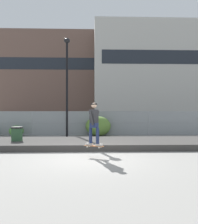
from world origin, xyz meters
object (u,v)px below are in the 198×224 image
at_px(shrub_right, 98,126).
at_px(street_lamp, 67,76).
at_px(shrub_center, 16,131).
at_px(parked_car_mid, 107,122).
at_px(skateboard, 94,146).
at_px(parked_car_far, 178,123).
at_px(parked_car_near, 36,123).
at_px(trash_bin, 17,137).
at_px(skater, 94,121).

bearing_deg(shrub_right, street_lamp, -163.97).
bearing_deg(shrub_center, parked_car_mid, 30.72).
xyz_separation_m(skateboard, parked_car_mid, (1.34, 11.68, 0.40)).
bearing_deg(parked_car_far, parked_car_near, 179.41).
bearing_deg(parked_car_near, parked_car_far, -0.59).
relative_size(skateboard, trash_bin, 0.78).
bearing_deg(parked_car_near, skater, -65.79).
bearing_deg(parked_car_near, street_lamp, -51.09).
xyz_separation_m(skater, parked_car_mid, (1.34, 11.68, -0.58)).
bearing_deg(trash_bin, parked_car_near, 97.29).
bearing_deg(parked_car_mid, skater, -96.54).
xyz_separation_m(street_lamp, shrub_center, (-3.70, 0.28, -3.99)).
distance_m(parked_car_near, shrub_center, 3.71).
relative_size(parked_car_mid, shrub_center, 4.20).
bearing_deg(shrub_center, parked_car_far, 14.89).
bearing_deg(trash_bin, shrub_center, 108.71).
bearing_deg(trash_bin, street_lamp, 64.80).
relative_size(skateboard, shrub_right, 0.42).
bearing_deg(shrub_center, skater, -53.65).
height_order(street_lamp, parked_car_mid, street_lamp).
xyz_separation_m(skater, parked_car_near, (-5.04, 11.22, -0.58)).
bearing_deg(skateboard, shrub_right, 87.20).
relative_size(skater, parked_car_mid, 0.39).
distance_m(parked_car_mid, parked_car_far, 6.32).
bearing_deg(trash_bin, parked_car_mid, 59.01).
xyz_separation_m(shrub_center, shrub_right, (5.96, 0.37, 0.33)).
height_order(skateboard, skater, skater).
bearing_deg(skater, street_lamp, 104.42).
bearing_deg(parked_car_near, shrub_center, -98.31).
distance_m(parked_car_far, shrub_center, 13.67).
xyz_separation_m(skateboard, street_lamp, (-1.88, 7.29, 3.96)).
distance_m(street_lamp, shrub_center, 5.45).
relative_size(parked_car_near, shrub_right, 2.34).
xyz_separation_m(skateboard, shrub_right, (0.39, 7.94, 0.29)).
relative_size(skater, street_lamp, 0.24).
height_order(parked_car_near, parked_car_far, same).
distance_m(skateboard, trash_bin, 4.88).
xyz_separation_m(parked_car_far, shrub_right, (-7.25, -3.14, -0.10)).
bearing_deg(shrub_right, skater, -92.80).
bearing_deg(shrub_right, skateboard, -92.80).
bearing_deg(street_lamp, parked_car_mid, 53.78).
xyz_separation_m(skater, trash_bin, (-3.97, 2.84, -0.90)).
distance_m(street_lamp, parked_car_mid, 6.50).
height_order(street_lamp, trash_bin, street_lamp).
distance_m(skateboard, parked_car_near, 12.30).
relative_size(parked_car_near, trash_bin, 4.32).
relative_size(shrub_center, trash_bin, 1.02).
relative_size(street_lamp, parked_car_mid, 1.61).
xyz_separation_m(parked_car_far, shrub_center, (-13.21, -3.51, -0.43)).
relative_size(street_lamp, parked_car_near, 1.60).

